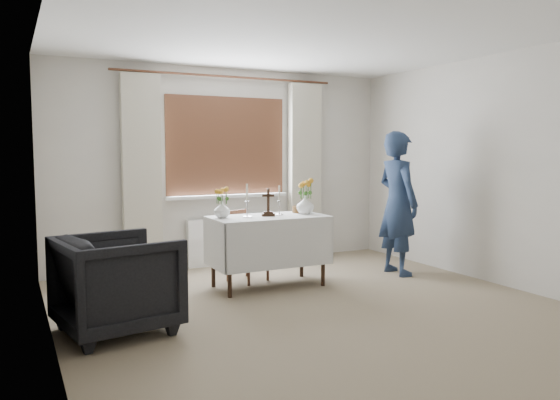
# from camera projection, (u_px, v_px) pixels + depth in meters

# --- Properties ---
(ground) EXTENTS (5.00, 5.00, 0.00)m
(ground) POSITION_uv_depth(u_px,v_px,m) (328.00, 314.00, 4.88)
(ground) COLOR #9B8D6B
(ground) RESTS_ON ground
(altar_table) EXTENTS (1.24, 0.64, 0.76)m
(altar_table) POSITION_uv_depth(u_px,v_px,m) (268.00, 251.00, 5.85)
(altar_table) COLOR white
(altar_table) RESTS_ON ground
(wooden_chair) EXTENTS (0.49, 0.49, 0.80)m
(wooden_chair) POSITION_uv_depth(u_px,v_px,m) (248.00, 246.00, 6.09)
(wooden_chair) COLOR brown
(wooden_chair) RESTS_ON ground
(armchair) EXTENTS (1.01, 0.99, 0.80)m
(armchair) POSITION_uv_depth(u_px,v_px,m) (117.00, 283.00, 4.37)
(armchair) COLOR black
(armchair) RESTS_ON ground
(person) EXTENTS (0.41, 0.62, 1.68)m
(person) POSITION_uv_depth(u_px,v_px,m) (398.00, 203.00, 6.41)
(person) COLOR navy
(person) RESTS_ON ground
(radiator) EXTENTS (1.10, 0.10, 0.60)m
(radiator) POSITION_uv_depth(u_px,v_px,m) (229.00, 241.00, 7.01)
(radiator) COLOR white
(radiator) RESTS_ON ground
(wooden_cross) EXTENTS (0.16, 0.14, 0.30)m
(wooden_cross) POSITION_uv_depth(u_px,v_px,m) (268.00, 202.00, 5.80)
(wooden_cross) COLOR black
(wooden_cross) RESTS_ON altar_table
(candlestick_left) EXTENTS (0.11, 0.11, 0.35)m
(candlestick_left) POSITION_uv_depth(u_px,v_px,m) (247.00, 201.00, 5.70)
(candlestick_left) COLOR white
(candlestick_left) RESTS_ON altar_table
(candlestick_right) EXTENTS (0.11, 0.11, 0.32)m
(candlestick_right) POSITION_uv_depth(u_px,v_px,m) (279.00, 200.00, 5.90)
(candlestick_right) COLOR white
(candlestick_right) RESTS_ON altar_table
(flower_vase_left) EXTENTS (0.21, 0.21, 0.17)m
(flower_vase_left) POSITION_uv_depth(u_px,v_px,m) (222.00, 210.00, 5.66)
(flower_vase_left) COLOR silver
(flower_vase_left) RESTS_ON altar_table
(flower_vase_right) EXTENTS (0.21, 0.21, 0.20)m
(flower_vase_right) POSITION_uv_depth(u_px,v_px,m) (305.00, 205.00, 6.01)
(flower_vase_right) COLOR silver
(flower_vase_right) RESTS_ON altar_table
(wicker_basket) EXTENTS (0.21, 0.21, 0.08)m
(wicker_basket) POSITION_uv_depth(u_px,v_px,m) (301.00, 209.00, 6.15)
(wicker_basket) COLOR brown
(wicker_basket) RESTS_ON altar_table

